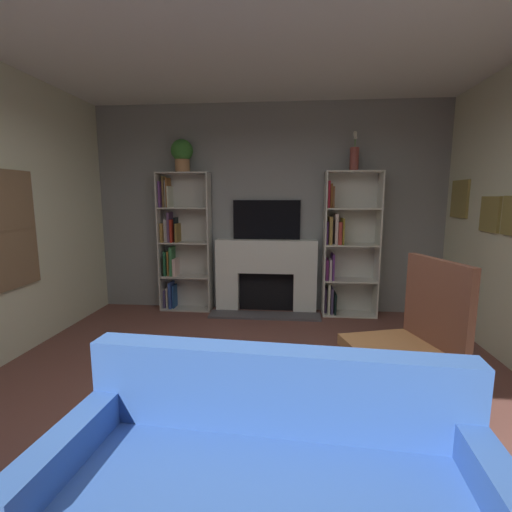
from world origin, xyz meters
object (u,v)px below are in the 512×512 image
bookshelf_right (343,247)px  coffee_table (275,391)px  tv (267,220)px  bookshelf_left (180,243)px  armchair (411,340)px  fireplace (266,274)px  potted_plant (182,154)px  couch (268,500)px  vase_with_flowers (354,158)px

bookshelf_right → coffee_table: bookshelf_right is taller
tv → coffee_table: tv is taller
bookshelf_left → armchair: 3.43m
fireplace → bookshelf_left: size_ratio=0.78×
tv → coffee_table: (0.24, -2.89, -0.91)m
bookshelf_right → potted_plant: 2.51m
tv → fireplace: bearing=-90.0°
potted_plant → tv: bearing=6.0°
bookshelf_left → couch: (1.47, -3.58, -0.68)m
potted_plant → coffee_table: potted_plant is taller
bookshelf_left → vase_with_flowers: vase_with_flowers is taller
bookshelf_left → coffee_table: bearing=-62.7°
tv → armchair: tv is taller
bookshelf_left → couch: bearing=-67.7°
potted_plant → coffee_table: (1.38, -2.77, -1.80)m
fireplace → vase_with_flowers: (1.14, -0.04, 1.56)m
tv → couch: 3.79m
fireplace → coffee_table: (0.24, -2.81, -0.16)m
tv → bookshelf_left: (-1.22, -0.06, -0.33)m
potted_plant → coffee_table: 3.58m
bookshelf_right → potted_plant: bearing=-179.2°
bookshelf_left → armchair: (2.43, -2.39, -0.38)m
tv → couch: tv is taller
bookshelf_left → bookshelf_right: same height
couch → coffee_table: couch is taller
potted_plant → vase_with_flowers: bearing=0.0°
bookshelf_left → coffee_table: bookshelf_left is taller
fireplace → tv: bearing=90.0°
bookshelf_right → coffee_table: (-0.80, -2.80, -0.55)m
bookshelf_left → vase_with_flowers: 2.62m
bookshelf_right → vase_with_flowers: vase_with_flowers is taller
vase_with_flowers → bookshelf_right: bearing=162.6°
bookshelf_right → tv: bearing=175.0°
tv → bookshelf_right: bearing=-5.0°
potted_plant → couch: (1.38, -3.52, -1.89)m
fireplace → potted_plant: bearing=-178.2°
fireplace → bookshelf_left: (-1.22, 0.02, 0.42)m
fireplace → vase_with_flowers: size_ratio=2.99×
coffee_table → bookshelf_left: bearing=117.3°
fireplace → vase_with_flowers: 1.93m
fireplace → couch: bearing=-86.1°
bookshelf_right → couch: 3.70m
vase_with_flowers → fireplace: bearing=178.2°
bookshelf_left → bookshelf_right: 2.27m
bookshelf_left → potted_plant: size_ratio=4.46×
vase_with_flowers → couch: bearing=-104.2°
bookshelf_left → potted_plant: potted_plant is taller
armchair → tv: bearing=116.2°
tv → armchair: size_ratio=0.80×
bookshelf_left → couch: bookshelf_left is taller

